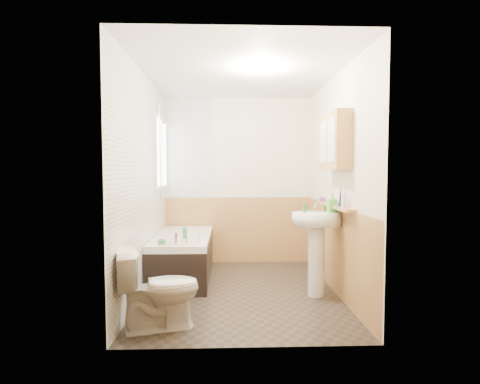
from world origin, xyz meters
The scene contains 26 objects.
floor centered at (0.00, 0.00, 0.00)m, with size 2.80×2.80×0.00m, color black.
ceiling centered at (0.00, 0.00, 2.50)m, with size 2.80×2.80×0.00m, color white.
wall_back centered at (0.00, 1.41, 1.25)m, with size 2.20×0.02×2.50m, color #F2EAC8.
wall_front centered at (0.00, -1.41, 1.25)m, with size 2.20×0.02×2.50m, color #F2EAC8.
wall_left centered at (-1.11, 0.00, 1.25)m, with size 0.02×2.80×2.50m, color #F2EAC8.
wall_right centered at (1.11, 0.00, 1.25)m, with size 0.02×2.80×2.50m, color #F2EAC8.
wainscot_right centered at (1.09, 0.00, 0.50)m, with size 0.01×2.80×1.00m, color tan.
wainscot_front centered at (0.00, -1.39, 0.50)m, with size 2.20×0.01×1.00m, color tan.
wainscot_back centered at (0.00, 1.39, 0.50)m, with size 2.20×0.01×1.00m, color tan.
tile_cladding_left centered at (-1.09, 0.00, 1.25)m, with size 0.01×2.80×2.50m, color white.
tile_return_back centered at (-0.73, 1.39, 1.75)m, with size 0.75×0.01×1.50m, color white.
window centered at (-1.06, 0.95, 1.65)m, with size 0.03×0.79×0.99m.
bathtub centered at (-0.73, 0.58, 0.30)m, with size 0.70×1.58×0.71m.
shower_riser centered at (-1.04, 0.76, 1.75)m, with size 0.11×0.08×1.26m.
toilet centered at (-0.76, -1.00, 0.35)m, with size 0.40×0.72×0.70m, color white.
sink centered at (0.84, -0.20, 0.67)m, with size 0.55×0.45×1.06m.
pine_shelf centered at (1.04, -0.13, 1.01)m, with size 0.10×1.24×0.03m, color tan.
medicine_cabinet centered at (1.01, -0.26, 1.72)m, with size 0.17×0.68×0.61m.
foam_can centered at (1.04, -0.50, 1.10)m, with size 0.05×0.05×0.15m, color silver.
green_bottle centered at (1.04, -0.40, 1.13)m, with size 0.04×0.04×0.21m, color navy.
black_jar centered at (1.04, 0.34, 1.05)m, with size 0.07×0.07×0.05m, color purple.
soap_bottle centered at (1.00, -0.24, 0.99)m, with size 0.10×0.21×0.10m, color #59C647.
clear_bottle centered at (0.69, -0.26, 1.00)m, with size 0.04×0.04×0.11m, color #388447.
blue_gel centered at (-0.64, 0.02, 0.66)m, with size 0.05×0.03×0.18m, color #388447.
cream_jar centered at (-0.90, -0.04, 0.59)m, with size 0.08×0.08×0.05m, color #388447.
orange_bottle centered at (-0.49, 0.08, 0.62)m, with size 0.03×0.03×0.10m, color silver.
Camera 1 is at (-0.15, -4.29, 1.40)m, focal length 28.00 mm.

